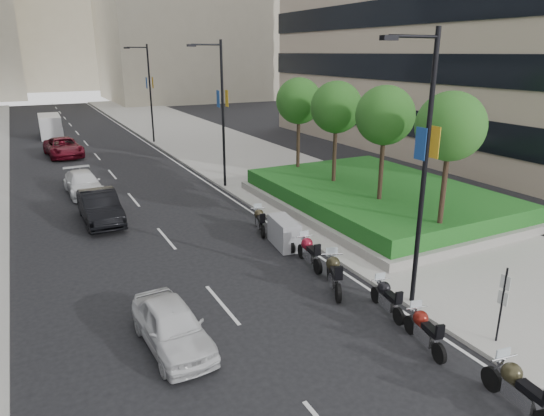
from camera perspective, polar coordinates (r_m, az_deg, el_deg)
ground at (r=14.64m, az=5.91°, el=-16.67°), size 160.00×160.00×0.00m
sidewalk_right at (r=43.77m, az=-5.74°, el=6.96°), size 10.00×100.00×0.15m
lane_edge at (r=42.16m, az=-12.47°, el=6.11°), size 0.12×100.00×0.01m
lane_centre at (r=41.18m, az=-19.48°, el=5.24°), size 0.12×100.00×0.01m
building_cream_centre at (r=130.73m, az=-25.17°, el=20.99°), size 30.00×24.00×38.00m
planter at (r=27.28m, az=12.13°, el=0.55°), size 10.00×14.00×0.40m
hedge at (r=27.11m, az=12.21°, el=1.76°), size 9.40×13.40×0.80m
tree_0 at (r=20.92m, az=20.26°, el=8.94°), size 2.80×2.80×6.30m
tree_1 at (r=23.78m, az=13.15°, el=10.51°), size 2.80×2.80×6.30m
tree_2 at (r=26.94m, az=7.58°, el=11.62°), size 2.80×2.80×6.30m
tree_3 at (r=30.29m, az=3.18°, el=12.42°), size 2.80×2.80×6.30m
lamp_post_0 at (r=15.83m, az=17.21°, el=5.36°), size 2.34×0.45×9.00m
lamp_post_1 at (r=30.22m, az=-6.10°, el=11.65°), size 2.34×0.45×9.00m
lamp_post_2 at (r=47.38m, az=-14.34°, el=13.43°), size 2.34×0.45×9.00m
parking_sign at (r=15.64m, az=25.46°, el=-9.87°), size 0.06×0.32×2.50m
motorcycle_0 at (r=13.66m, az=26.96°, el=-18.45°), size 0.77×2.32×1.16m
motorcycle_1 at (r=15.22m, az=17.46°, el=-13.51°), size 0.74×2.09×1.05m
motorcycle_2 at (r=16.70m, az=13.36°, el=-10.23°), size 0.68×2.04×1.02m
motorcycle_3 at (r=17.82m, az=7.30°, el=-7.68°), size 1.17×2.25×1.20m
motorcycle_4 at (r=19.69m, az=4.39°, el=-5.17°), size 0.74×2.22×1.11m
motorcycle_5 at (r=21.52m, az=1.41°, el=-2.96°), size 1.12×2.20×1.27m
motorcycle_6 at (r=23.28m, az=-1.45°, el=-1.48°), size 0.84×2.10×1.07m
car_a at (r=14.81m, az=-11.68°, el=-13.42°), size 1.81×4.06×1.36m
car_b at (r=26.05m, az=-19.59°, el=0.12°), size 1.75×4.89×1.60m
car_c at (r=31.68m, az=-21.34°, el=2.73°), size 2.10×4.74×1.35m
car_d at (r=44.03m, az=-23.33°, el=6.58°), size 3.01×5.74×1.54m
delivery_van at (r=54.75m, az=-24.62°, el=8.65°), size 2.12×5.31×2.21m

